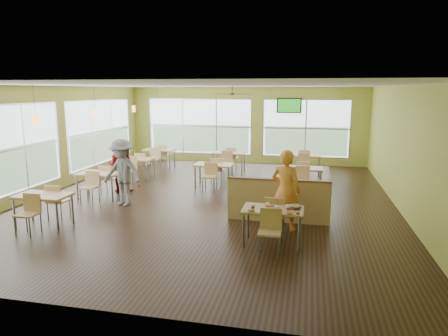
# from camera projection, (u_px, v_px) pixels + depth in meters

# --- Properties ---
(room) EXTENTS (12.00, 12.04, 3.20)m
(room) POSITION_uv_depth(u_px,v_px,m) (211.00, 144.00, 11.07)
(room) COLOR black
(room) RESTS_ON ground
(window_bays) EXTENTS (9.24, 10.24, 2.38)m
(window_bays) POSITION_uv_depth(u_px,v_px,m) (161.00, 134.00, 14.59)
(window_bays) COLOR white
(window_bays) RESTS_ON room
(main_table) EXTENTS (1.22, 1.52, 0.87)m
(main_table) POSITION_uv_depth(u_px,v_px,m) (273.00, 214.00, 7.97)
(main_table) COLOR tan
(main_table) RESTS_ON floor
(half_wall_divider) EXTENTS (2.40, 0.14, 1.04)m
(half_wall_divider) POSITION_uv_depth(u_px,v_px,m) (278.00, 200.00, 9.38)
(half_wall_divider) COLOR tan
(half_wall_divider) RESTS_ON floor
(dining_tables) EXTENTS (6.92, 8.72, 0.87)m
(dining_tables) POSITION_uv_depth(u_px,v_px,m) (193.00, 166.00, 13.12)
(dining_tables) COLOR tan
(dining_tables) RESTS_ON floor
(pendant_lights) EXTENTS (0.11, 7.31, 0.86)m
(pendant_lights) POSITION_uv_depth(u_px,v_px,m) (115.00, 111.00, 12.22)
(pendant_lights) COLOR #2D2119
(pendant_lights) RESTS_ON ceiling
(ceiling_fan) EXTENTS (1.25, 1.25, 0.29)m
(ceiling_fan) POSITION_uv_depth(u_px,v_px,m) (232.00, 94.00, 13.69)
(ceiling_fan) COLOR #2D2119
(ceiling_fan) RESTS_ON ceiling
(tv_backwall) EXTENTS (1.00, 0.07, 0.60)m
(tv_backwall) POSITION_uv_depth(u_px,v_px,m) (289.00, 106.00, 16.20)
(tv_backwall) COLOR black
(tv_backwall) RESTS_ON wall_back
(man_plaid) EXTENTS (0.76, 0.60, 1.81)m
(man_plaid) POSITION_uv_depth(u_px,v_px,m) (286.00, 190.00, 8.78)
(man_plaid) COLOR #F1571A
(man_plaid) RESTS_ON floor
(patron_maroon) EXTENTS (0.83, 0.67, 1.61)m
(patron_maroon) POSITION_uv_depth(u_px,v_px,m) (121.00, 166.00, 12.16)
(patron_maroon) COLOR #5E0E0D
(patron_maroon) RESTS_ON floor
(patron_grey) EXTENTS (1.28, 0.90, 1.80)m
(patron_grey) POSITION_uv_depth(u_px,v_px,m) (122.00, 173.00, 10.68)
(patron_grey) COLOR slate
(patron_grey) RESTS_ON floor
(cup_blue) EXTENTS (0.09, 0.09, 0.31)m
(cup_blue) POSITION_uv_depth(u_px,v_px,m) (253.00, 207.00, 7.84)
(cup_blue) COLOR white
(cup_blue) RESTS_ON main_table
(cup_yellow) EXTENTS (0.09, 0.09, 0.34)m
(cup_yellow) POSITION_uv_depth(u_px,v_px,m) (267.00, 206.00, 7.87)
(cup_yellow) COLOR white
(cup_yellow) RESTS_ON main_table
(cup_red_near) EXTENTS (0.10, 0.10, 0.35)m
(cup_red_near) POSITION_uv_depth(u_px,v_px,m) (277.00, 209.00, 7.67)
(cup_red_near) COLOR white
(cup_red_near) RESTS_ON main_table
(cup_red_far) EXTENTS (0.10, 0.10, 0.38)m
(cup_red_far) POSITION_uv_depth(u_px,v_px,m) (289.00, 208.00, 7.71)
(cup_red_far) COLOR white
(cup_red_far) RESTS_ON main_table
(food_basket) EXTENTS (0.27, 0.27, 0.06)m
(food_basket) POSITION_uv_depth(u_px,v_px,m) (295.00, 207.00, 7.95)
(food_basket) COLOR black
(food_basket) RESTS_ON main_table
(ketchup_cup) EXTENTS (0.06, 0.06, 0.03)m
(ketchup_cup) POSITION_uv_depth(u_px,v_px,m) (298.00, 213.00, 7.59)
(ketchup_cup) COLOR maroon
(ketchup_cup) RESTS_ON main_table
(wrapper_left) EXTENTS (0.19, 0.18, 0.04)m
(wrapper_left) POSITION_uv_depth(u_px,v_px,m) (251.00, 210.00, 7.77)
(wrapper_left) COLOR #AA8452
(wrapper_left) RESTS_ON main_table
(wrapper_mid) EXTENTS (0.25, 0.23, 0.06)m
(wrapper_mid) POSITION_uv_depth(u_px,v_px,m) (270.00, 206.00, 8.05)
(wrapper_mid) COLOR #AA8452
(wrapper_mid) RESTS_ON main_table
(wrapper_right) EXTENTS (0.15, 0.14, 0.03)m
(wrapper_right) POSITION_uv_depth(u_px,v_px,m) (290.00, 213.00, 7.58)
(wrapper_right) COLOR #AA8452
(wrapper_right) RESTS_ON main_table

